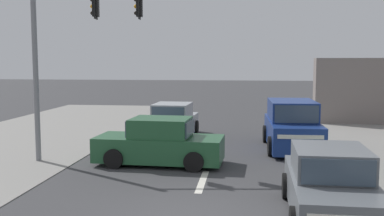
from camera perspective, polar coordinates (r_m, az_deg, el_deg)
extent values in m
cube|color=silver|center=(13.04, 1.32, -9.29)|extent=(0.20, 2.40, 0.01)
cube|color=silver|center=(17.90, 2.86, -5.08)|extent=(0.20, 2.40, 0.01)
cylinder|color=slate|center=(16.10, -19.24, 4.09)|extent=(0.18, 0.18, 6.00)
cube|color=black|center=(15.64, -12.14, 12.51)|extent=(0.23, 0.28, 0.68)
cube|color=black|center=(15.64, -12.14, 12.51)|extent=(0.09, 0.44, 0.84)
sphere|color=black|center=(15.69, -12.60, 13.28)|extent=(0.13, 0.13, 0.13)
sphere|color=orange|center=(15.67, -12.58, 12.48)|extent=(0.13, 0.13, 0.13)
sphere|color=black|center=(15.64, -12.56, 11.68)|extent=(0.13, 0.13, 0.13)
cube|color=black|center=(15.41, -6.71, 12.70)|extent=(0.23, 0.28, 0.68)
cube|color=black|center=(15.41, -6.71, 12.70)|extent=(0.09, 0.44, 0.84)
sphere|color=black|center=(15.45, -7.17, 13.50)|extent=(0.13, 0.13, 0.13)
sphere|color=orange|center=(15.42, -7.16, 12.69)|extent=(0.13, 0.13, 0.13)
sphere|color=black|center=(15.40, -7.15, 11.87)|extent=(0.13, 0.13, 0.13)
cube|color=#235633|center=(15.06, -4.15, -5.13)|extent=(4.28, 1.91, 0.80)
cube|color=#235633|center=(14.92, -3.98, -2.46)|extent=(1.98, 1.66, 0.62)
cube|color=#384756|center=(15.18, -7.54, -2.36)|extent=(0.13, 1.44, 0.53)
cube|color=#384756|center=(14.73, -0.31, -2.56)|extent=(0.13, 1.41, 0.50)
cube|color=white|center=(15.66, -11.72, -4.14)|extent=(0.11, 1.45, 0.14)
cylinder|color=black|center=(14.67, -9.92, -6.38)|extent=(0.65, 0.22, 0.64)
cylinder|color=black|center=(16.25, -7.90, -5.13)|extent=(0.65, 0.22, 0.64)
cylinder|color=black|center=(14.03, 0.22, -6.86)|extent=(0.65, 0.22, 0.64)
cylinder|color=black|center=(15.67, 1.26, -5.50)|extent=(0.65, 0.22, 0.64)
cube|color=slate|center=(10.47, 17.08, -10.37)|extent=(1.81, 4.24, 0.80)
cube|color=slate|center=(10.34, 17.16, -6.52)|extent=(1.61, 1.94, 0.62)
cube|color=#384756|center=(9.41, 18.07, -7.78)|extent=(1.44, 0.10, 0.53)
cube|color=#384756|center=(11.28, 16.40, -5.46)|extent=(1.41, 0.10, 0.50)
cylinder|color=black|center=(11.91, 20.18, -9.57)|extent=(0.21, 0.64, 0.64)
cylinder|color=black|center=(11.68, 11.88, -9.64)|extent=(0.21, 0.64, 0.64)
cube|color=#A3A8AD|center=(20.12, -2.46, -2.30)|extent=(1.88, 4.27, 0.80)
cube|color=#A3A8AD|center=(19.98, -2.50, -0.30)|extent=(1.64, 1.97, 0.62)
cube|color=#384756|center=(20.93, -1.96, -0.01)|extent=(1.44, 0.12, 0.53)
cube|color=#384756|center=(19.04, -3.10, -0.62)|extent=(1.41, 0.12, 0.50)
cube|color=white|center=(22.16, -1.35, -1.06)|extent=(1.45, 0.10, 0.14)
cylinder|color=black|center=(21.59, -3.97, -2.33)|extent=(0.22, 0.65, 0.64)
cylinder|color=black|center=(21.27, 0.50, -2.44)|extent=(0.22, 0.65, 0.64)
cylinder|color=black|center=(19.10, -5.76, -3.44)|extent=(0.22, 0.65, 0.64)
cylinder|color=black|center=(18.73, -0.72, -3.59)|extent=(0.22, 0.65, 0.64)
cube|color=navy|center=(18.01, 12.58, -3.11)|extent=(1.95, 4.54, 1.00)
cube|color=navy|center=(18.10, 12.57, -0.26)|extent=(1.79, 2.74, 0.76)
cube|color=#384756|center=(16.75, 13.15, -0.77)|extent=(1.58, 0.10, 0.65)
cube|color=#384756|center=(19.45, 12.07, 0.18)|extent=(1.55, 0.10, 0.61)
cube|color=white|center=(15.76, 13.63, -3.60)|extent=(1.56, 0.08, 0.14)
cylinder|color=black|center=(16.85, 16.27, -4.78)|extent=(0.24, 0.73, 0.72)
cylinder|color=black|center=(16.60, 10.00, -4.79)|extent=(0.24, 0.73, 0.72)
cylinder|color=black|center=(19.55, 14.73, -3.27)|extent=(0.24, 0.73, 0.72)
cylinder|color=black|center=(19.34, 9.34, -3.25)|extent=(0.24, 0.73, 0.72)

